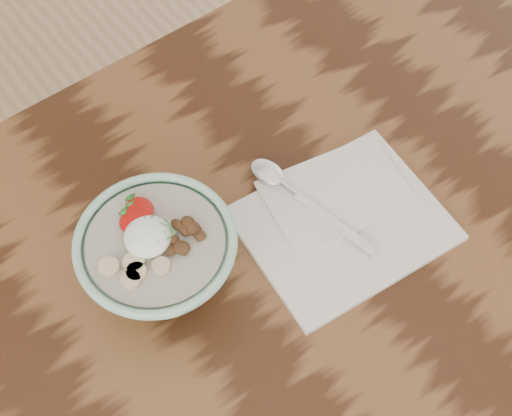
% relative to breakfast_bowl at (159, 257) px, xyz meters
% --- Properties ---
extents(table, '(1.60, 0.90, 0.75)m').
position_rel_breakfast_bowl_xyz_m(table, '(0.23, -0.11, -0.16)').
color(table, '#361B0D').
rests_on(table, ground).
extents(breakfast_bowl, '(0.18, 0.18, 0.12)m').
position_rel_breakfast_bowl_xyz_m(breakfast_bowl, '(0.00, 0.00, 0.00)').
color(breakfast_bowl, '#9BD1B3').
rests_on(breakfast_bowl, table).
extents(napkin, '(0.26, 0.23, 0.02)m').
position_rel_breakfast_bowl_xyz_m(napkin, '(0.23, -0.07, -0.06)').
color(napkin, white).
rests_on(napkin, table).
extents(spoon, '(0.06, 0.20, 0.01)m').
position_rel_breakfast_bowl_xyz_m(spoon, '(0.20, 0.01, -0.04)').
color(spoon, silver).
rests_on(spoon, napkin).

